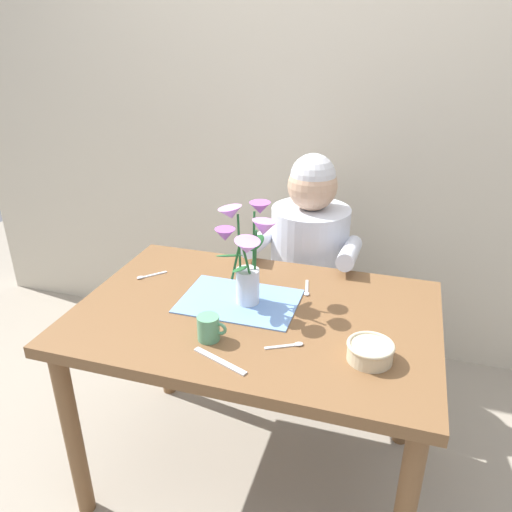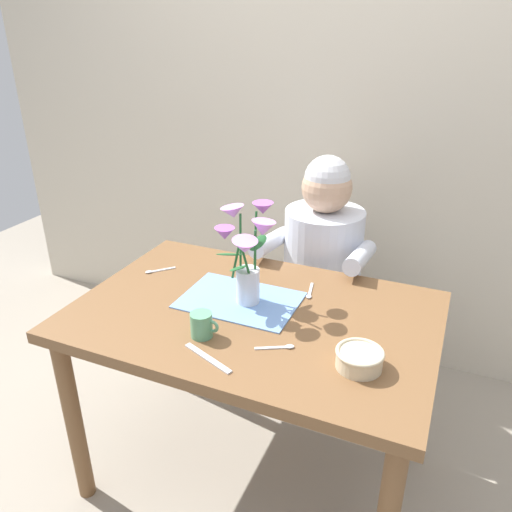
% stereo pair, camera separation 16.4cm
% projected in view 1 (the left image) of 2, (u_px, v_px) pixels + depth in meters
% --- Properties ---
extents(ground_plane, '(6.00, 6.00, 0.00)m').
position_uv_depth(ground_plane, '(255.00, 471.00, 1.98)').
color(ground_plane, gray).
extents(wood_panel_backdrop, '(4.00, 0.10, 2.50)m').
position_uv_depth(wood_panel_backdrop, '(320.00, 108.00, 2.36)').
color(wood_panel_backdrop, beige).
rests_on(wood_panel_backdrop, ground_plane).
extents(dining_table, '(1.20, 0.80, 0.74)m').
position_uv_depth(dining_table, '(255.00, 335.00, 1.71)').
color(dining_table, brown).
rests_on(dining_table, ground_plane).
extents(seated_person, '(0.45, 0.47, 1.14)m').
position_uv_depth(seated_person, '(308.00, 279.00, 2.26)').
color(seated_person, '#4C4C56').
rests_on(seated_person, ground_plane).
extents(striped_placemat, '(0.40, 0.28, 0.00)m').
position_uv_depth(striped_placemat, '(239.00, 301.00, 1.73)').
color(striped_placemat, '#6B93D1').
rests_on(striped_placemat, dining_table).
extents(flower_vase, '(0.23, 0.27, 0.34)m').
position_uv_depth(flower_vase, '(247.00, 252.00, 1.64)').
color(flower_vase, silver).
rests_on(flower_vase, dining_table).
extents(ceramic_bowl, '(0.14, 0.14, 0.06)m').
position_uv_depth(ceramic_bowl, '(370.00, 351.00, 1.42)').
color(ceramic_bowl, beige).
rests_on(ceramic_bowl, dining_table).
extents(dinner_knife, '(0.18, 0.09, 0.00)m').
position_uv_depth(dinner_knife, '(220.00, 361.00, 1.42)').
color(dinner_knife, silver).
rests_on(dinner_knife, dining_table).
extents(tea_cup, '(0.09, 0.07, 0.08)m').
position_uv_depth(tea_cup, '(209.00, 328.00, 1.50)').
color(tea_cup, '#569970').
rests_on(tea_cup, dining_table).
extents(spoon_0, '(0.09, 0.10, 0.01)m').
position_uv_depth(spoon_0, '(147.00, 276.00, 1.90)').
color(spoon_0, silver).
rests_on(spoon_0, dining_table).
extents(spoon_1, '(0.04, 0.12, 0.01)m').
position_uv_depth(spoon_1, '(307.00, 290.00, 1.79)').
color(spoon_1, silver).
rests_on(spoon_1, dining_table).
extents(spoon_2, '(0.11, 0.07, 0.01)m').
position_uv_depth(spoon_2, '(290.00, 345.00, 1.49)').
color(spoon_2, silver).
rests_on(spoon_2, dining_table).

